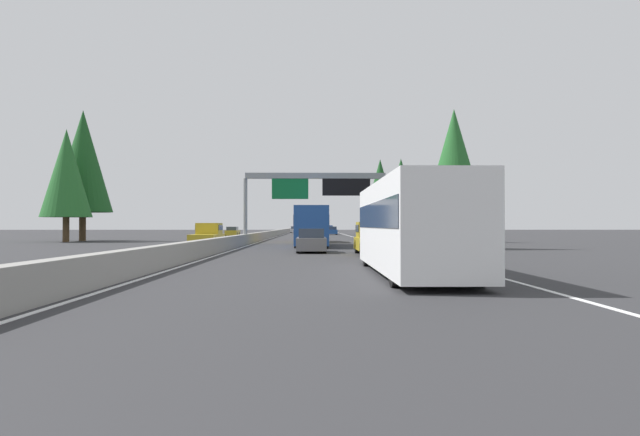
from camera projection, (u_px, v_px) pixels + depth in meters
name	position (u px, v px, depth m)	size (l,w,h in m)	color
ground_plane	(260.00, 241.00, 61.46)	(320.00, 320.00, 0.00)	#2D2D30
median_barrier	(270.00, 234.00, 81.45)	(180.00, 0.56, 0.90)	gray
shoulder_stripe_right	(360.00, 239.00, 71.62)	(160.00, 0.16, 0.01)	silver
shoulder_stripe_median	(269.00, 239.00, 71.46)	(160.00, 0.16, 0.01)	silver
sign_gantry_overhead	(317.00, 188.00, 50.60)	(0.50, 12.68, 6.28)	gray
bus_near_right	(411.00, 224.00, 19.48)	(11.50, 2.55, 3.10)	white
pickup_mid_right	(374.00, 239.00, 32.93)	(5.60, 2.00, 1.86)	#AD931E
box_truck_far_left	(311.00, 226.00, 57.68)	(8.50, 2.40, 2.95)	gold
sedan_mid_center	(332.00, 231.00, 103.13)	(4.40, 1.80, 1.47)	#1E4793
sedan_distant_b	(311.00, 241.00, 35.63)	(4.40, 1.80, 1.47)	slate
minivan_distant_a	(327.00, 229.00, 118.55)	(5.00, 1.95, 1.69)	#1E4793
sedan_far_center	(295.00, 230.00, 129.29)	(4.40, 1.80, 1.47)	silver
bus_near_center	(311.00, 225.00, 46.09)	(11.50, 2.55, 3.10)	#1E4793
oncoming_near	(208.00, 235.00, 46.50)	(5.60, 2.00, 1.86)	#AD931E
oncoming_far	(233.00, 232.00, 88.15)	(4.40, 1.80, 1.47)	#AD931E
conifer_right_near	(454.00, 164.00, 40.99)	(4.39, 4.39, 9.99)	#4C3823
conifer_right_mid	(460.00, 191.00, 56.47)	(3.63, 3.63, 8.26)	#4C3823
conifer_right_far	(401.00, 189.00, 88.60)	(5.28, 5.28, 11.99)	#4C3823
conifer_right_distant	(380.00, 189.00, 98.68)	(5.74, 5.74, 13.04)	#4C3823
conifer_left_near	(66.00, 173.00, 57.74)	(5.00, 5.00, 11.35)	#4C3823
conifer_left_mid	(83.00, 161.00, 61.80)	(6.20, 6.20, 14.09)	#4C3823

